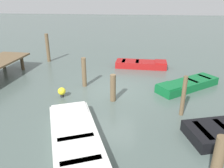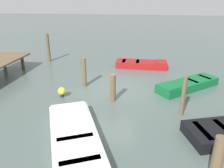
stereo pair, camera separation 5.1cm
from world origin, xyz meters
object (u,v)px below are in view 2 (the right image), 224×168
Objects in this scene: mooring_piling_near_left at (84,72)px; mooring_piling_far_left at (48,48)px; mooring_piling_mid_left at (113,88)px; mooring_piling_far_right at (183,96)px; rowboat_green at (187,85)px; mooring_piling_mid_right at (216,166)px; marker_buoy at (62,91)px; rowboat_white at (74,136)px; rowboat_red at (142,64)px.

mooring_piling_far_left is at bearing 40.07° from mooring_piling_near_left.
mooring_piling_far_right reaches higher than mooring_piling_mid_left.
mooring_piling_mid_left is (-1.76, 3.62, 0.41)m from rowboat_green.
mooring_piling_far_right is (-2.73, 0.76, 0.61)m from rowboat_green.
rowboat_green is 2.16× the size of mooring_piling_mid_right.
marker_buoy is at bearing -21.90° from rowboat_green.
mooring_piling_mid_left reaches higher than rowboat_white.
rowboat_red is 3.96m from rowboat_green.
rowboat_red is 4.62m from mooring_piling_near_left.
mooring_piling_far_right is (-5.97, -1.51, 0.61)m from rowboat_red.
marker_buoy reaches higher than rowboat_red.
mooring_piling_mid_left is (3.12, -0.94, 0.41)m from rowboat_white.
mooring_piling_mid_right is at bearing -131.89° from marker_buoy.
rowboat_red is 6.84× the size of marker_buoy.
mooring_piling_mid_left is (-1.53, -1.64, -0.14)m from mooring_piling_near_left.
rowboat_red is 1.99× the size of mooring_piling_far_right.
mooring_piling_far_left is (3.91, 8.75, 0.76)m from rowboat_green.
mooring_piling_far_right is at bearing -73.05° from rowboat_red.
mooring_piling_near_left is at bearing -139.93° from mooring_piling_far_left.
rowboat_white is 8.72× the size of marker_buoy.
rowboat_green is at bearing -87.46° from mooring_piling_near_left.
marker_buoy reaches higher than rowboat_green.
rowboat_green is 1.76× the size of mooring_piling_far_left.
mooring_piling_near_left is at bearing -34.65° from rowboat_green.
rowboat_green is at bearing -52.22° from rowboat_red.
marker_buoy is at bearing 87.35° from mooring_piling_mid_left.
marker_buoy is at bearing 48.11° from mooring_piling_mid_right.
rowboat_green is (4.88, -4.56, 0.00)m from rowboat_white.
rowboat_red is 9.84m from mooring_piling_mid_right.
rowboat_white is 2.53× the size of mooring_piling_far_right.
mooring_piling_mid_left is 0.79× the size of mooring_piling_mid_right.
mooring_piling_mid_left is 2.61× the size of marker_buoy.
rowboat_green is at bearing -5.94° from mooring_piling_mid_right.
mooring_piling_far_left is at bearing 42.14° from mooring_piling_mid_left.
mooring_piling_near_left is 0.93× the size of mooring_piling_far_right.
mooring_piling_near_left reaches higher than rowboat_red.
mooring_piling_mid_left is at bearing -132.87° from mooring_piling_near_left.
mooring_piling_near_left is 1.22× the size of mooring_piling_mid_left.
mooring_piling_mid_right is (-10.36, -8.07, -0.18)m from mooring_piling_far_left.
mooring_piling_far_left is (4.14, 3.48, 0.21)m from mooring_piling_near_left.
rowboat_white is at bearing 67.99° from mooring_piling_mid_right.
mooring_piling_near_left reaches higher than mooring_piling_mid_left.
mooring_piling_far_right reaches higher than rowboat_white.
rowboat_white and rowboat_red have the same top height.
rowboat_green is 2.24× the size of mooring_piling_near_left.
mooring_piling_near_left is at bearing -127.93° from rowboat_red.
rowboat_white is 8.44m from rowboat_red.
mooring_piling_near_left is (-3.48, 2.99, 0.55)m from rowboat_red.
mooring_piling_near_left is 5.14m from mooring_piling_far_right.
rowboat_red is 6.19m from mooring_piling_far_right.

